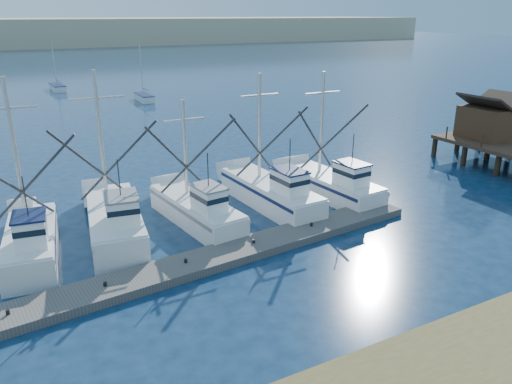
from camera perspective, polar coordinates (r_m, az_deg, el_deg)
ground at (r=24.88m, az=15.32°, el=-9.79°), size 500.00×500.00×0.00m
floating_dock at (r=24.38m, az=-12.27°, el=-9.57°), size 32.91×5.49×0.44m
dune_ridge at (r=225.95m, az=-25.25°, el=16.21°), size 360.00×60.00×10.00m
trawler_fleet at (r=28.84m, az=-14.03°, el=-3.29°), size 31.85×9.12×9.16m
sailboat_near at (r=75.00m, az=-12.67°, el=10.49°), size 1.70×5.34×8.10m
sailboat_far at (r=89.70m, az=-21.73°, el=11.04°), size 1.98×5.95×8.10m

